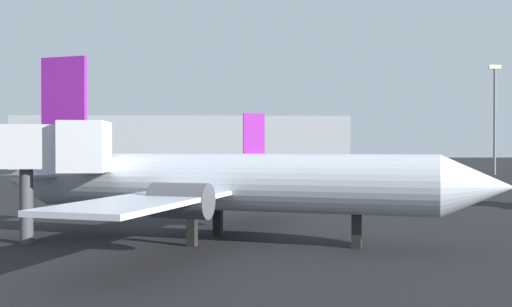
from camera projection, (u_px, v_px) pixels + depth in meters
airplane_at_gate at (219, 182)px, 31.64m from camera, size 29.26×25.43×10.82m
airplane_far_left at (332, 166)px, 71.50m from camera, size 29.16×26.12×9.43m
light_mast_right at (495, 113)px, 110.69m from camera, size 2.40×0.50×21.60m
terminal_building at (185, 143)px, 147.90m from camera, size 84.00×18.35×13.29m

